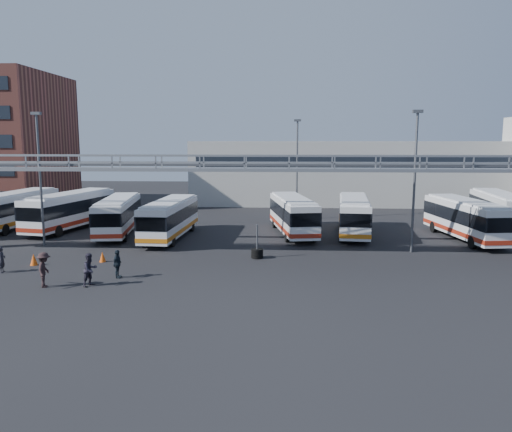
# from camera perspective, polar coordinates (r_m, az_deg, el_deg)

# --- Properties ---
(ground) EXTENTS (140.00, 140.00, 0.00)m
(ground) POSITION_cam_1_polar(r_m,az_deg,el_deg) (30.41, -1.92, -6.77)
(ground) COLOR black
(ground) RESTS_ON ground
(gantry) EXTENTS (51.40, 5.15, 7.10)m
(gantry) POSITION_cam_1_polar(r_m,az_deg,el_deg) (35.27, -1.12, 4.45)
(gantry) COLOR gray
(gantry) RESTS_ON ground
(warehouse) EXTENTS (42.00, 14.00, 8.00)m
(warehouse) POSITION_cam_1_polar(r_m,az_deg,el_deg) (67.98, 11.12, 5.00)
(warehouse) COLOR #9E9E99
(warehouse) RESTS_ON ground
(light_pole_left) EXTENTS (0.70, 0.35, 10.21)m
(light_pole_left) POSITION_cam_1_polar(r_m,az_deg,el_deg) (41.68, -23.48, 4.68)
(light_pole_left) COLOR #4C4F54
(light_pole_left) RESTS_ON ground
(light_pole_mid) EXTENTS (0.70, 0.35, 10.21)m
(light_pole_mid) POSITION_cam_1_polar(r_m,az_deg,el_deg) (37.47, 17.70, 4.62)
(light_pole_mid) COLOR #4C4F54
(light_pole_mid) RESTS_ON ground
(light_pole_back) EXTENTS (0.70, 0.35, 10.21)m
(light_pole_back) POSITION_cam_1_polar(r_m,az_deg,el_deg) (51.28, 4.72, 5.96)
(light_pole_back) COLOR #4C4F54
(light_pole_back) RESTS_ON ground
(bus_0) EXTENTS (3.37, 11.27, 3.38)m
(bus_0) POSITION_cam_1_polar(r_m,az_deg,el_deg) (51.23, -25.77, 0.79)
(bus_0) COLOR silver
(bus_0) RESTS_ON ground
(bus_1) EXTENTS (4.69, 11.46, 3.39)m
(bus_1) POSITION_cam_1_polar(r_m,az_deg,el_deg) (48.57, -20.46, 0.74)
(bus_1) COLOR silver
(bus_1) RESTS_ON ground
(bus_2) EXTENTS (3.90, 10.72, 3.18)m
(bus_2) POSITION_cam_1_polar(r_m,az_deg,el_deg) (44.79, -15.47, 0.20)
(bus_2) COLOR silver
(bus_2) RESTS_ON ground
(bus_3) EXTENTS (2.88, 10.61, 3.19)m
(bus_3) POSITION_cam_1_polar(r_m,az_deg,el_deg) (41.99, -9.82, -0.15)
(bus_3) COLOR silver
(bus_3) RESTS_ON ground
(bus_5) EXTENTS (4.25, 10.93, 3.24)m
(bus_5) POSITION_cam_1_polar(r_m,az_deg,el_deg) (43.37, 4.23, 0.26)
(bus_5) COLOR silver
(bus_5) RESTS_ON ground
(bus_6) EXTENTS (3.60, 10.81, 3.22)m
(bus_6) POSITION_cam_1_polar(r_m,az_deg,el_deg) (43.88, 11.10, 0.21)
(bus_6) COLOR silver
(bus_6) RESTS_ON ground
(bus_8) EXTENTS (3.87, 11.09, 3.30)m
(bus_8) POSITION_cam_1_polar(r_m,az_deg,el_deg) (44.20, 22.83, -0.19)
(bus_8) COLOR silver
(bus_8) RESTS_ON ground
(bus_9) EXTENTS (3.56, 11.20, 3.35)m
(bus_9) POSITION_cam_1_polar(r_m,az_deg,el_deg) (51.00, 26.07, 0.72)
(bus_9) COLOR silver
(bus_9) RESTS_ON ground
(pedestrian_a) EXTENTS (0.51, 0.67, 1.63)m
(pedestrian_a) POSITION_cam_1_polar(r_m,az_deg,el_deg) (34.57, -27.05, -4.45)
(pedestrian_a) COLOR black
(pedestrian_a) RESTS_ON ground
(pedestrian_b) EXTENTS (1.05, 1.14, 1.87)m
(pedestrian_b) POSITION_cam_1_polar(r_m,az_deg,el_deg) (29.47, -18.43, -5.84)
(pedestrian_b) COLOR #25222F
(pedestrian_b) RESTS_ON ground
(pedestrian_c) EXTENTS (1.00, 1.41, 1.98)m
(pedestrian_c) POSITION_cam_1_polar(r_m,az_deg,el_deg) (30.11, -23.05, -5.68)
(pedestrian_c) COLOR black
(pedestrian_c) RESTS_ON ground
(pedestrian_d) EXTENTS (0.47, 1.01, 1.69)m
(pedestrian_d) POSITION_cam_1_polar(r_m,az_deg,el_deg) (30.71, -15.56, -5.30)
(pedestrian_d) COLOR black
(pedestrian_d) RESTS_ON ground
(cone_left) EXTENTS (0.61, 0.61, 0.76)m
(cone_left) POSITION_cam_1_polar(r_m,az_deg,el_deg) (35.76, -24.06, -4.56)
(cone_left) COLOR #E1500C
(cone_left) RESTS_ON ground
(cone_right) EXTENTS (0.54, 0.54, 0.69)m
(cone_right) POSITION_cam_1_polar(r_m,az_deg,el_deg) (35.10, -17.14, -4.49)
(cone_right) COLOR #E1500C
(cone_right) RESTS_ON ground
(tire_stack) EXTENTS (0.83, 0.83, 2.36)m
(tire_stack) POSITION_cam_1_polar(r_m,az_deg,el_deg) (34.61, 0.13, -4.19)
(tire_stack) COLOR black
(tire_stack) RESTS_ON ground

